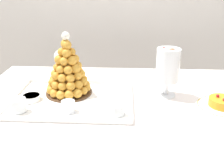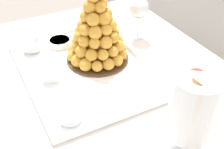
{
  "view_description": "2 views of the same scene",
  "coord_description": "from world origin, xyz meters",
  "px_view_note": "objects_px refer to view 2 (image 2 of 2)",
  "views": [
    {
      "loc": [
        0.03,
        -1.08,
        1.29
      ],
      "look_at": [
        -0.03,
        0.01,
        0.88
      ],
      "focal_mm": 41.49,
      "sensor_mm": 36.0,
      "label": 1
    },
    {
      "loc": [
        0.58,
        -0.3,
        1.35
      ],
      "look_at": [
        -0.0,
        0.0,
        0.87
      ],
      "focal_mm": 47.73,
      "sensor_mm": 36.0,
      "label": 2
    }
  ],
  "objects_px": {
    "macaron_goblet": "(193,107)",
    "croquembouche": "(97,31)",
    "dessert_cup_mid_left": "(50,74)",
    "creme_brulee_ramekin": "(60,42)",
    "dessert_cup_centre": "(69,114)",
    "serving_tray": "(84,69)",
    "dessert_cup_left": "(31,44)",
    "wine_glass": "(139,9)"
  },
  "relations": [
    {
      "from": "croquembouche",
      "to": "serving_tray",
      "type": "bearing_deg",
      "value": -66.05
    },
    {
      "from": "dessert_cup_centre",
      "to": "croquembouche",
      "type": "bearing_deg",
      "value": 140.4
    },
    {
      "from": "dessert_cup_left",
      "to": "dessert_cup_mid_left",
      "type": "relative_size",
      "value": 1.05
    },
    {
      "from": "dessert_cup_centre",
      "to": "wine_glass",
      "type": "bearing_deg",
      "value": 127.89
    },
    {
      "from": "dessert_cup_left",
      "to": "macaron_goblet",
      "type": "distance_m",
      "value": 0.69
    },
    {
      "from": "serving_tray",
      "to": "dessert_cup_mid_left",
      "type": "distance_m",
      "value": 0.12
    },
    {
      "from": "dessert_cup_left",
      "to": "creme_brulee_ramekin",
      "type": "height_order",
      "value": "dessert_cup_left"
    },
    {
      "from": "dessert_cup_mid_left",
      "to": "creme_brulee_ramekin",
      "type": "height_order",
      "value": "dessert_cup_mid_left"
    },
    {
      "from": "croquembouche",
      "to": "macaron_goblet",
      "type": "distance_m",
      "value": 0.47
    },
    {
      "from": "dessert_cup_centre",
      "to": "serving_tray",
      "type": "bearing_deg",
      "value": 148.01
    },
    {
      "from": "serving_tray",
      "to": "wine_glass",
      "type": "distance_m",
      "value": 0.33
    },
    {
      "from": "dessert_cup_mid_left",
      "to": "creme_brulee_ramekin",
      "type": "xyz_separation_m",
      "value": [
        -0.19,
        0.1,
        -0.01
      ]
    },
    {
      "from": "dessert_cup_left",
      "to": "wine_glass",
      "type": "distance_m",
      "value": 0.43
    },
    {
      "from": "macaron_goblet",
      "to": "croquembouche",
      "type": "bearing_deg",
      "value": -177.84
    },
    {
      "from": "serving_tray",
      "to": "creme_brulee_ramekin",
      "type": "xyz_separation_m",
      "value": [
        -0.19,
        -0.02,
        0.02
      ]
    },
    {
      "from": "croquembouche",
      "to": "wine_glass",
      "type": "xyz_separation_m",
      "value": [
        -0.09,
        0.22,
        -0.0
      ]
    },
    {
      "from": "dessert_cup_centre",
      "to": "macaron_goblet",
      "type": "height_order",
      "value": "macaron_goblet"
    },
    {
      "from": "dessert_cup_left",
      "to": "dessert_cup_mid_left",
      "type": "bearing_deg",
      "value": 2.04
    },
    {
      "from": "dessert_cup_mid_left",
      "to": "dessert_cup_centre",
      "type": "distance_m",
      "value": 0.2
    },
    {
      "from": "serving_tray",
      "to": "croquembouche",
      "type": "height_order",
      "value": "croquembouche"
    },
    {
      "from": "croquembouche",
      "to": "dessert_cup_mid_left",
      "type": "relative_size",
      "value": 5.23
    },
    {
      "from": "creme_brulee_ramekin",
      "to": "dessert_cup_mid_left",
      "type": "bearing_deg",
      "value": -27.27
    },
    {
      "from": "dessert_cup_left",
      "to": "creme_brulee_ramekin",
      "type": "bearing_deg",
      "value": 82.44
    },
    {
      "from": "dessert_cup_centre",
      "to": "creme_brulee_ramekin",
      "type": "bearing_deg",
      "value": 164.32
    },
    {
      "from": "croquembouche",
      "to": "creme_brulee_ramekin",
      "type": "relative_size",
      "value": 3.5
    },
    {
      "from": "creme_brulee_ramekin",
      "to": "macaron_goblet",
      "type": "distance_m",
      "value": 0.65
    },
    {
      "from": "serving_tray",
      "to": "dessert_cup_left",
      "type": "bearing_deg",
      "value": -147.74
    },
    {
      "from": "dessert_cup_centre",
      "to": "macaron_goblet",
      "type": "xyz_separation_m",
      "value": [
        0.23,
        0.22,
        0.12
      ]
    },
    {
      "from": "dessert_cup_left",
      "to": "dessert_cup_mid_left",
      "type": "distance_m",
      "value": 0.21
    },
    {
      "from": "croquembouche",
      "to": "dessert_cup_left",
      "type": "height_order",
      "value": "croquembouche"
    },
    {
      "from": "dessert_cup_mid_left",
      "to": "dessert_cup_centre",
      "type": "height_order",
      "value": "dessert_cup_mid_left"
    },
    {
      "from": "croquembouche",
      "to": "creme_brulee_ramekin",
      "type": "bearing_deg",
      "value": -151.05
    },
    {
      "from": "dessert_cup_mid_left",
      "to": "wine_glass",
      "type": "distance_m",
      "value": 0.44
    },
    {
      "from": "serving_tray",
      "to": "dessert_cup_left",
      "type": "distance_m",
      "value": 0.24
    },
    {
      "from": "dessert_cup_mid_left",
      "to": "wine_glass",
      "type": "bearing_deg",
      "value": 106.79
    },
    {
      "from": "dessert_cup_centre",
      "to": "macaron_goblet",
      "type": "relative_size",
      "value": 0.24
    },
    {
      "from": "dessert_cup_left",
      "to": "dessert_cup_mid_left",
      "type": "height_order",
      "value": "dessert_cup_left"
    },
    {
      "from": "dessert_cup_left",
      "to": "wine_glass",
      "type": "bearing_deg",
      "value": 78.43
    },
    {
      "from": "macaron_goblet",
      "to": "wine_glass",
      "type": "height_order",
      "value": "macaron_goblet"
    },
    {
      "from": "croquembouche",
      "to": "wine_glass",
      "type": "height_order",
      "value": "croquembouche"
    },
    {
      "from": "dessert_cup_mid_left",
      "to": "macaron_goblet",
      "type": "xyz_separation_m",
      "value": [
        0.44,
        0.2,
        0.12
      ]
    },
    {
      "from": "wine_glass",
      "to": "creme_brulee_ramekin",
      "type": "bearing_deg",
      "value": -102.94
    }
  ]
}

